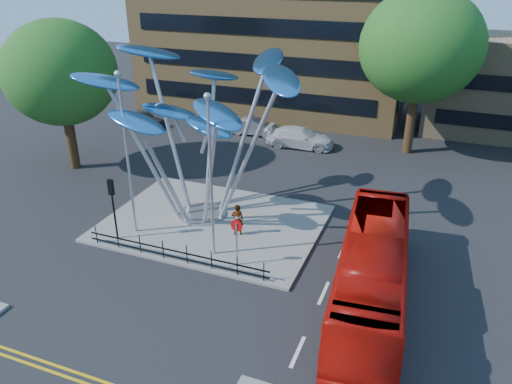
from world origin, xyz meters
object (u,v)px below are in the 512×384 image
at_px(red_bus, 372,270).
at_px(tree_right, 421,46).
at_px(parked_car_left, 143,119).
at_px(parked_car_right, 300,137).
at_px(tree_left, 60,73).
at_px(street_lamp_left, 126,142).
at_px(pedestrian, 237,220).
at_px(parked_car_mid, 254,127).
at_px(traffic_light_island, 112,197).
at_px(street_lamp_right, 210,163).
at_px(no_entry_sign_island, 237,235).
at_px(leaf_sculpture, 196,101).

bearing_deg(red_bus, tree_right, 86.30).
xyz_separation_m(parked_car_left, parked_car_right, (14.69, -0.06, 0.09)).
height_order(tree_left, street_lamp_left, tree_left).
height_order(tree_left, pedestrian, tree_left).
xyz_separation_m(pedestrian, parked_car_mid, (-5.48, 16.33, -0.35)).
xyz_separation_m(traffic_light_island, parked_car_left, (-9.82, 17.63, -1.92)).
bearing_deg(tree_right, traffic_light_island, -123.69).
xyz_separation_m(red_bus, parked_car_right, (-8.63, 17.87, -0.83)).
distance_m(tree_left, traffic_light_island, 12.44).
xyz_separation_m(street_lamp_left, red_bus, (13.00, -1.29, -3.75)).
height_order(street_lamp_right, pedestrian, street_lamp_right).
height_order(tree_left, street_lamp_right, tree_left).
bearing_deg(traffic_light_island, street_lamp_left, 63.43).
bearing_deg(parked_car_right, tree_right, -80.64).
height_order(tree_right, no_entry_sign_island, tree_right).
bearing_deg(no_entry_sign_island, parked_car_left, 133.69).
bearing_deg(tree_right, no_entry_sign_island, -107.12).
distance_m(leaf_sculpture, no_entry_sign_island, 7.71).
xyz_separation_m(traffic_light_island, red_bus, (13.50, -0.29, -1.01)).
relative_size(street_lamp_left, pedestrian, 4.90).
bearing_deg(parked_car_mid, leaf_sculpture, -173.22).
xyz_separation_m(street_lamp_left, parked_car_mid, (-0.13, 18.05, -4.66)).
bearing_deg(traffic_light_island, tree_right, 56.31).
distance_m(traffic_light_island, red_bus, 13.54).
bearing_deg(parked_car_left, traffic_light_island, -145.39).
relative_size(street_lamp_right, parked_car_left, 2.03).
distance_m(traffic_light_island, no_entry_sign_island, 7.05).
relative_size(tree_right, no_entry_sign_island, 4.94).
bearing_deg(no_entry_sign_island, parked_car_right, 96.91).
bearing_deg(tree_right, parked_car_right, -166.67).
bearing_deg(no_entry_sign_island, pedestrian, 112.95).
relative_size(street_lamp_left, street_lamp_right, 1.06).
bearing_deg(parked_car_mid, tree_right, -90.96).
height_order(street_lamp_left, parked_car_right, street_lamp_left).
relative_size(leaf_sculpture, parked_car_right, 2.36).
xyz_separation_m(leaf_sculpture, street_lamp_right, (2.57, -3.68, -1.78)).
bearing_deg(red_bus, pedestrian, 153.36).
relative_size(tree_right, red_bus, 1.05).
bearing_deg(parked_car_right, no_entry_sign_island, -177.06).
bearing_deg(street_lamp_right, red_bus, -5.65).
bearing_deg(parked_car_left, red_bus, -122.06).
bearing_deg(leaf_sculpture, tree_left, 164.45).
height_order(red_bus, parked_car_right, red_bus).
distance_m(street_lamp_left, parked_car_right, 17.74).
bearing_deg(street_lamp_right, street_lamp_left, 174.29).
distance_m(tree_right, parked_car_mid, 14.61).
xyz_separation_m(parked_car_mid, parked_car_right, (4.50, -1.48, 0.09)).
bearing_deg(street_lamp_left, tree_left, 145.62).
distance_m(street_lamp_left, red_bus, 13.59).
height_order(street_lamp_right, parked_car_right, street_lamp_right).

